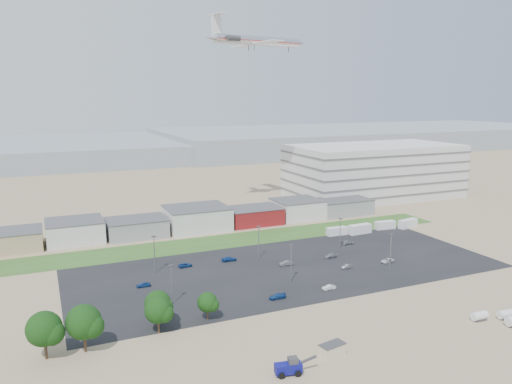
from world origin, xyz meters
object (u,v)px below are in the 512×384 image
parked_car_1 (347,267)px  parked_car_13 (329,287)px  storage_tank_nw (479,316)px  box_trailer_a (337,231)px  parked_car_9 (185,265)px  tree_far_left (44,333)px  telehandler (288,366)px  parked_car_10 (162,315)px  airliner (258,41)px  parked_car_6 (229,259)px  parked_car_7 (286,263)px  parked_car_3 (277,296)px  parked_car_12 (330,256)px  portable_shed (332,350)px  parked_car_5 (143,285)px  parked_car_8 (348,243)px  parked_car_0 (387,261)px

parked_car_1 → parked_car_13: (-12.94, -11.37, 0.02)m
storage_tank_nw → box_trailer_a: size_ratio=0.48×
parked_car_13 → box_trailer_a: bearing=146.0°
box_trailer_a → parked_car_9: 58.65m
tree_far_left → telehandler: bearing=-30.5°
tree_far_left → parked_car_10: bearing=20.3°
storage_tank_nw → airliner: 138.82m
parked_car_6 → telehandler: bearing=171.1°
parked_car_6 → parked_car_7: size_ratio=1.13×
parked_car_3 → parked_car_1: bearing=113.4°
parked_car_12 → airliner: bearing=172.7°
telehandler → airliner: size_ratio=0.16×
telehandler → parked_car_7: 57.34m
telehandler → parked_car_3: 33.24m
telehandler → airliner: bearing=79.0°
portable_shed → box_trailer_a: (46.03, 70.29, 0.15)m
telehandler → parked_car_5: size_ratio=2.13×
box_trailer_a → parked_car_12: box_trailer_a is taller
parked_car_8 → parked_car_5: bearing=101.9°
parked_car_9 → parked_car_10: bearing=148.3°
parked_car_9 → parked_car_13: size_ratio=1.13×
airliner → parked_car_5: size_ratio=13.50×
box_trailer_a → portable_shed: bearing=-121.0°
box_trailer_a → parked_car_6: bearing=-163.5°
parked_car_3 → airliner: bearing=159.7°
parked_car_5 → parked_car_6: bearing=113.4°
box_trailer_a → parked_car_5: 74.66m
parked_car_8 → parked_car_10: size_ratio=0.83×
box_trailer_a → airliner: (-7.79, 50.45, 68.60)m
parked_car_0 → parked_car_3: 42.45m
portable_shed → parked_car_7: 51.30m
parked_car_5 → telehandler: bearing=19.0°
parked_car_5 → parked_car_8: (68.67, 10.43, 0.04)m
parked_car_3 → box_trailer_a: bearing=134.7°
storage_tank_nw → parked_car_0: bearing=81.0°
parked_car_0 → parked_car_10: bearing=-89.4°
tree_far_left → parked_car_1: tree_far_left is taller
parked_car_13 → parked_car_7: bearing=-175.0°
storage_tank_nw → parked_car_12: bearing=97.6°
parked_car_5 → parked_car_8: parked_car_8 is taller
tree_far_left → parked_car_6: bearing=37.5°
telehandler → parked_car_13: size_ratio=2.16×
airliner → parked_car_3: (-35.76, -92.40, -69.40)m
telehandler → parked_car_1: telehandler is taller
parked_car_10 → parked_car_12: size_ratio=1.18×
parked_car_1 → parked_car_3: bearing=-75.0°
parked_car_0 → parked_car_6: bearing=-123.1°
storage_tank_nw → parked_car_9: size_ratio=0.91×
parked_car_0 → parked_car_5: parked_car_5 is taller
parked_car_10 → parked_car_13: parked_car_10 is taller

